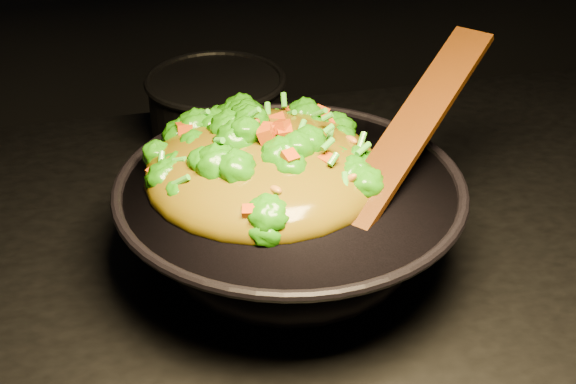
{
  "coord_description": "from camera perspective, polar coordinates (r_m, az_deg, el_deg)",
  "views": [
    {
      "loc": [
        -0.24,
        -0.75,
        1.5
      ],
      "look_at": [
        -0.06,
        0.02,
        1.0
      ],
      "focal_mm": 50.0,
      "sensor_mm": 36.0,
      "label": 1
    }
  ],
  "objects": [
    {
      "name": "wok",
      "position": [
        0.95,
        0.14,
        -2.36
      ],
      "size": [
        0.47,
        0.47,
        0.11
      ],
      "primitive_type": null,
      "rotation": [
        0.0,
        0.0,
        -0.22
      ],
      "color": "black",
      "rests_on": "stovetop"
    },
    {
      "name": "stir_fry",
      "position": [
        0.91,
        -1.79,
        3.72
      ],
      "size": [
        0.3,
        0.3,
        0.1
      ],
      "primitive_type": null,
      "rotation": [
        0.0,
        0.0,
        0.08
      ],
      "color": "#237A08",
      "rests_on": "wok"
    },
    {
      "name": "spatula",
      "position": [
        0.94,
        9.01,
        4.8
      ],
      "size": [
        0.26,
        0.25,
        0.13
      ],
      "primitive_type": "cube",
      "rotation": [
        0.0,
        -0.38,
        0.74
      ],
      "color": "#3D1209",
      "rests_on": "wok"
    },
    {
      "name": "back_pot",
      "position": [
        1.21,
        -5.06,
        5.72
      ],
      "size": [
        0.22,
        0.22,
        0.11
      ],
      "primitive_type": "cylinder",
      "rotation": [
        0.0,
        0.0,
        0.11
      ],
      "color": "black",
      "rests_on": "stovetop"
    }
  ]
}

